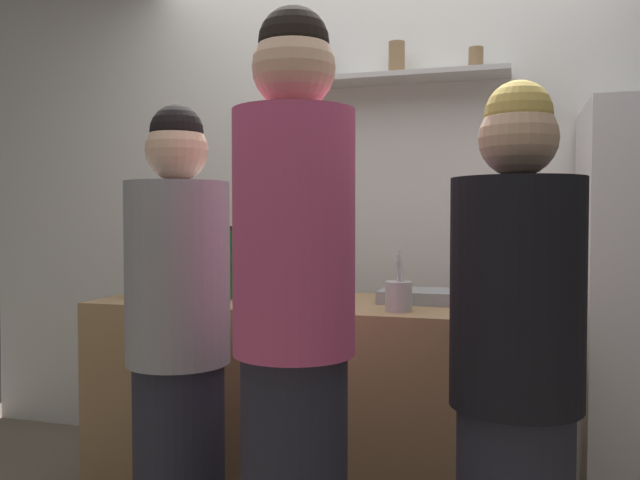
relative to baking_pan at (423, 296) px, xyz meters
name	(u,v)px	position (x,y,z in m)	size (l,w,h in m)	color
back_wall_assembly	(390,203)	(-0.25, 0.66, 0.39)	(4.80, 0.32, 2.60)	white
counter	(320,408)	(-0.41, -0.08, -0.47)	(1.83, 0.67, 0.89)	#9E7A51
baking_pan	(423,296)	(0.00, 0.00, 0.00)	(0.34, 0.24, 0.05)	gray
utensil_holder	(399,296)	(-0.05, -0.27, 0.03)	(0.10, 0.10, 0.22)	#B2B2B7
wine_bottle_green_glass	(230,271)	(-0.80, -0.11, 0.09)	(0.08, 0.08, 0.31)	#19471E
wine_bottle_amber_glass	(317,275)	(-0.42, -0.10, 0.08)	(0.07, 0.07, 0.30)	#472814
wine_bottle_pale_glass	(133,268)	(-1.20, -0.21, 0.10)	(0.07, 0.07, 0.33)	#B2BFB2
water_bottle_plastic	(304,276)	(-0.42, -0.24, 0.09)	(0.09, 0.09, 0.26)	silver
person_grey_hoodie	(178,353)	(-0.71, -0.71, -0.13)	(0.34, 0.34, 1.60)	#262633
person_blonde	(516,394)	(0.35, -0.87, -0.14)	(0.34, 0.34, 1.58)	#262633
person_pink_top	(294,334)	(-0.24, -0.91, -0.01)	(0.34, 0.34, 1.81)	#262633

